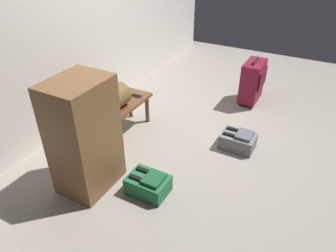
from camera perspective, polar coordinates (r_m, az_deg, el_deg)
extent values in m
plane|color=gray|center=(3.87, 6.95, -1.51)|extent=(6.60, 6.60, 0.00)
cube|color=silver|center=(4.12, -14.16, 21.18)|extent=(6.00, 0.10, 2.80)
cube|color=brown|center=(3.67, -9.27, 3.21)|extent=(1.00, 0.36, 0.04)
cylinder|color=brown|center=(3.42, -11.58, -3.40)|extent=(0.05, 0.05, 0.36)
cylinder|color=brown|center=(4.01, -3.82, 3.06)|extent=(0.05, 0.05, 0.36)
cylinder|color=brown|center=(3.57, -14.84, -2.18)|extent=(0.05, 0.05, 0.36)
cylinder|color=brown|center=(4.14, -6.88, 3.89)|extent=(0.05, 0.05, 0.36)
cylinder|color=brown|center=(3.54, -10.40, 4.62)|extent=(0.44, 0.26, 0.26)
torus|color=black|center=(3.47, -10.62, 6.66)|extent=(0.14, 0.02, 0.14)
cube|color=#191E4C|center=(3.87, -5.79, 5.47)|extent=(0.07, 0.14, 0.01)
cube|color=black|center=(3.87, -5.80, 5.53)|extent=(0.06, 0.13, 0.00)
cube|color=maroon|center=(4.58, 15.08, 7.92)|extent=(0.46, 0.24, 0.55)
cube|color=#500E1C|center=(4.53, 16.81, 8.32)|extent=(0.37, 0.02, 0.25)
cube|color=#262628|center=(4.47, 15.62, 11.34)|extent=(0.26, 0.03, 0.04)
cylinder|color=black|center=(4.58, 13.01, 4.04)|extent=(0.02, 0.05, 0.05)
cylinder|color=black|center=(4.86, 14.15, 5.62)|extent=(0.02, 0.05, 0.05)
cube|color=slate|center=(3.66, 12.57, -2.66)|extent=(0.28, 0.38, 0.17)
cube|color=#515559|center=(3.59, 13.76, -1.60)|extent=(0.21, 0.17, 0.04)
cube|color=black|center=(3.57, 11.43, -1.65)|extent=(0.04, 0.19, 0.02)
cube|color=black|center=(3.68, 12.06, -0.67)|extent=(0.04, 0.19, 0.02)
cube|color=#1E6038|center=(3.03, -3.62, -10.58)|extent=(0.28, 0.38, 0.17)
cube|color=#184D2C|center=(2.93, -2.57, -9.55)|extent=(0.21, 0.17, 0.04)
cube|color=black|center=(2.95, -5.45, -9.53)|extent=(0.04, 0.19, 0.02)
cube|color=black|center=(3.03, -4.14, -8.14)|extent=(0.04, 0.19, 0.02)
cube|color=brown|center=(2.93, -15.01, -1.84)|extent=(0.56, 0.44, 1.10)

